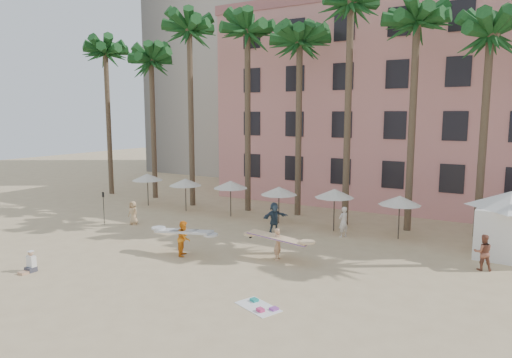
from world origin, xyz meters
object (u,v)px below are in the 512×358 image
object	(u,v)px
cabana	(510,218)
carrier_yellow	(278,242)
carrier_white	(184,237)
pink_hotel	(441,107)

from	to	relation	value
cabana	carrier_yellow	world-z (taller)	cabana
carrier_white	pink_hotel	bearing A→B (deg)	68.07
carrier_yellow	carrier_white	world-z (taller)	carrier_white
cabana	carrier_white	size ratio (longest dim) A/B	1.41
cabana	carrier_yellow	bearing A→B (deg)	-147.71
cabana	carrier_white	world-z (taller)	cabana
pink_hotel	carrier_yellow	xyz separation A→B (m)	(-4.39, -20.51, -7.05)
carrier_white	carrier_yellow	bearing A→B (deg)	22.03
cabana	carrier_yellow	size ratio (longest dim) A/B	1.44
cabana	carrier_white	xyz separation A→B (m)	(-14.76, -8.28, -1.08)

